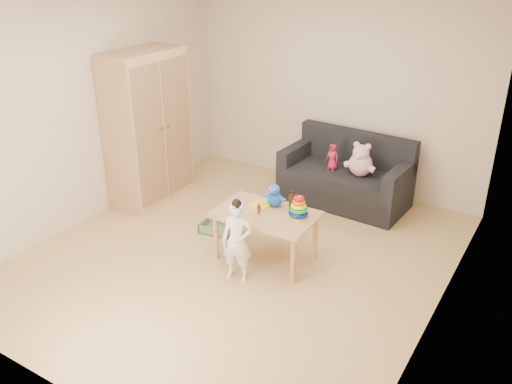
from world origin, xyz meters
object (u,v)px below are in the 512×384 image
Objects in this scene: wardrobe at (148,128)px; sofa at (344,186)px; play_table at (266,236)px; toddler at (237,242)px.

wardrobe reaches higher than sofa.
wardrobe is 1.21× the size of sofa.
wardrobe reaches higher than play_table.
play_table is (-0.15, -1.66, 0.05)m from sofa.
sofa is at bearing 84.85° from play_table.
play_table is (1.99, -0.51, -0.67)m from wardrobe.
sofa is at bearing 68.61° from toddler.
wardrobe is at bearing 137.23° from toddler.
play_table is 1.25× the size of toddler.
wardrobe is 2.24m from toddler.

